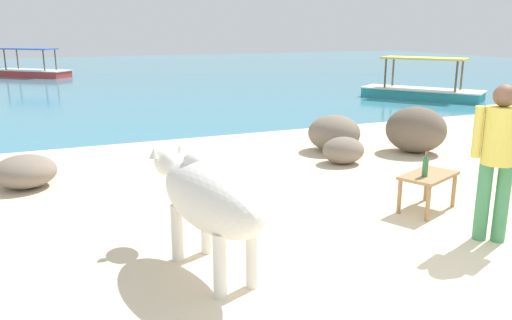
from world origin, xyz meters
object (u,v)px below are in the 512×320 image
Objects in this scene: cow at (209,196)px; low_bench_table at (428,180)px; person_standing at (498,152)px; bottle at (425,167)px; boat_red at (31,71)px; boat_teal at (422,90)px.

cow is 2.99m from low_bench_table.
person_standing is at bearing -114.34° from low_bench_table.
bottle is 0.08× the size of boat_red.
bottle is 11.00m from boat_teal.
boat_teal is (6.99, 9.33, -0.70)m from person_standing.
boat_red is (-4.39, 21.45, -0.13)m from low_bench_table.
boat_teal reaches higher than bottle.
boat_teal is (11.35, -13.10, 0.00)m from boat_red.
boat_red reaches higher than bottle.
low_bench_table is 0.25× the size of boat_red.
boat_teal is (6.97, 8.35, -0.13)m from low_bench_table.
cow reaches higher than low_bench_table.
boat_red is at bearing 6.20° from boat_teal.
bottle reaches higher than low_bench_table.
cow is 0.55× the size of boat_red.
person_standing reaches higher than low_bench_table.
person_standing reaches higher than boat_teal.
cow is 1.20× the size of person_standing.
boat_teal is at bearing -178.02° from person_standing.
cow is at bearing -60.18° from person_standing.
cow is 22.03m from boat_red.
person_standing is 0.44× the size of boat_teal.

